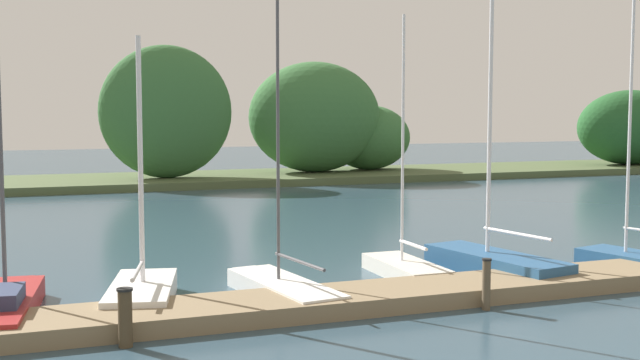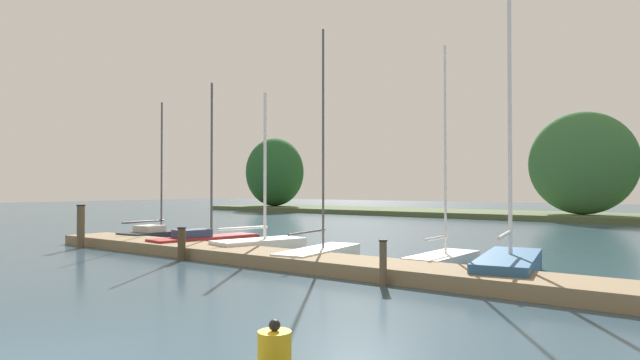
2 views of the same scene
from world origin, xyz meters
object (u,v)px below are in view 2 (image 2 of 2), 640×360
sailboat_1 (207,240)px  mooring_piling_1 (182,243)px  sailboat_4 (444,258)px  mooring_piling_0 (81,226)px  sailboat_5 (510,263)px  sailboat_2 (263,244)px  sailboat_0 (158,234)px  mooring_piling_2 (383,262)px  channel_buoy_0 (275,347)px  sailboat_3 (321,252)px

sailboat_1 → mooring_piling_1: bearing=-136.3°
sailboat_1 → sailboat_4: size_ratio=0.98×
mooring_piling_0 → sailboat_4: bearing=16.4°
sailboat_5 → sailboat_2: bearing=79.7°
sailboat_2 → sailboat_0: bearing=101.1°
mooring_piling_2 → channel_buoy_0: 5.66m
sailboat_5 → mooring_piling_2: sailboat_5 is taller
sailboat_1 → channel_buoy_0: size_ratio=10.95×
sailboat_2 → channel_buoy_0: bearing=-122.0°
mooring_piling_0 → mooring_piling_1: size_ratio=1.59×
sailboat_4 → channel_buoy_0: (1.64, -8.97, -0.04)m
sailboat_2 → sailboat_4: (6.32, 0.67, -0.05)m
sailboat_0 → sailboat_5: (14.61, -0.34, 0.08)m
sailboat_1 → mooring_piling_2: sailboat_1 is taller
sailboat_1 → sailboat_4: (8.97, 0.85, -0.05)m
sailboat_5 → channel_buoy_0: 8.30m
sailboat_5 → sailboat_0: bearing=78.4°
sailboat_1 → mooring_piling_2: size_ratio=5.90×
sailboat_5 → mooring_piling_2: size_ratio=7.31×
sailboat_0 → sailboat_3: bearing=-99.4°
sailboat_1 → mooring_piling_2: (9.04, -2.69, 0.22)m
sailboat_1 → sailboat_3: size_ratio=0.87×
sailboat_0 → mooring_piling_2: (12.66, -3.20, 0.24)m
sailboat_0 → sailboat_1: bearing=-102.6°
sailboat_4 → sailboat_0: bearing=92.1°
sailboat_1 → channel_buoy_0: bearing=-119.5°
sailboat_5 → channel_buoy_0: sailboat_5 is taller
sailboat_3 → sailboat_4: bearing=-80.6°
sailboat_4 → mooring_piling_2: 3.55m
sailboat_2 → mooring_piling_0: size_ratio=3.44×
sailboat_0 → sailboat_1: 3.66m
sailboat_3 → mooring_piling_1: bearing=116.0°
sailboat_5 → mooring_piling_0: size_ratio=4.76×
sailboat_4 → mooring_piling_2: size_ratio=6.00×
sailboat_3 → mooring_piling_0: sailboat_3 is taller
sailboat_5 → mooring_piling_0: 14.96m
mooring_piling_0 → mooring_piling_2: size_ratio=1.54×
sailboat_2 → mooring_piling_2: size_ratio=5.27×
sailboat_4 → mooring_piling_0: 13.16m
channel_buoy_0 → sailboat_1: bearing=142.6°
mooring_piling_0 → mooring_piling_2: bearing=0.8°
mooring_piling_0 → mooring_piling_2: mooring_piling_0 is taller
sailboat_1 → sailboat_4: 9.01m
sailboat_1 → sailboat_3: bearing=-84.8°
mooring_piling_1 → mooring_piling_2: (7.10, 0.01, 0.02)m
sailboat_0 → channel_buoy_0: bearing=-125.7°
sailboat_3 → mooring_piling_1: (-3.55, -2.43, 0.24)m
mooring_piling_1 → channel_buoy_0: size_ratio=1.79×
mooring_piling_1 → sailboat_3: bearing=34.4°
sailboat_1 → sailboat_4: bearing=-76.7°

